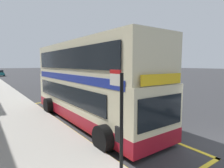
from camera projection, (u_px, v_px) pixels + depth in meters
name	position (u px, v px, depth m)	size (l,w,h in m)	color
ground_plane	(32.00, 82.00, 32.79)	(260.00, 260.00, 0.00)	#333335
double_decker_bus	(88.00, 85.00, 10.48)	(3.23, 10.49, 4.40)	beige
bus_bay_markings	(88.00, 120.00, 10.71)	(3.09, 13.19, 0.01)	yellow
bus_stop_sign	(120.00, 120.00, 4.61)	(0.09, 0.51, 2.94)	black
parked_car_grey_across	(89.00, 81.00, 25.79)	(2.09, 4.20, 1.62)	slate
parked_car_teal_distant	(0.00, 73.00, 49.48)	(2.09, 4.20, 1.62)	#196066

